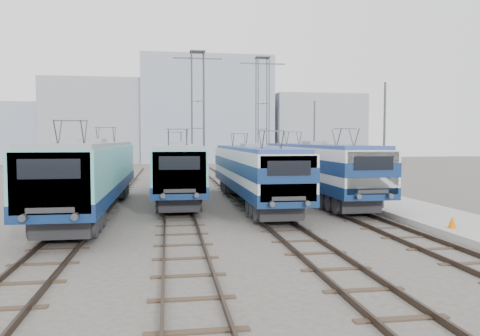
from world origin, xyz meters
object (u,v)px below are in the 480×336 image
safety_cone (452,222)px  locomotive_far_left (92,171)px  mast_mid (314,146)px  mast_rear (278,144)px  catenary_tower_east (262,112)px  locomotive_center_right (253,169)px  mast_front (384,148)px  catenary_tower_west (198,111)px  locomotive_far_right (315,165)px  locomotive_center_left (176,166)px

safety_cone → locomotive_far_left: bearing=152.8°
mast_mid → mast_rear: bearing=90.0°
catenary_tower_east → locomotive_far_left: bearing=-123.8°
locomotive_far_left → mast_rear: 26.71m
locomotive_far_left → locomotive_center_right: (9.00, 1.98, -0.11)m
mast_mid → mast_rear: same height
locomotive_far_left → mast_front: mast_front is taller
catenary_tower_west → catenary_tower_east: same height
catenary_tower_west → safety_cone: bearing=-71.1°
locomotive_center_right → safety_cone: 12.06m
mast_rear → locomotive_center_right: bearing=-107.7°
locomotive_far_left → locomotive_far_right: locomotive_far_left is taller
locomotive_far_right → mast_front: size_ratio=2.56×
locomotive_far_left → locomotive_center_right: bearing=12.4°
locomotive_center_left → mast_front: mast_front is taller
catenary_tower_east → mast_rear: size_ratio=1.71×
locomotive_far_left → mast_front: bearing=-8.1°
locomotive_center_left → catenary_tower_west: size_ratio=1.49×
mast_mid → safety_cone: mast_mid is taller
locomotive_center_right → locomotive_far_right: bearing=22.7°
mast_mid → locomotive_far_right: bearing=-107.3°
locomotive_center_left → mast_mid: (10.85, 4.30, 1.27)m
locomotive_center_right → catenary_tower_west: catenary_tower_west is taller
mast_mid → safety_cone: (0.23, -17.82, -2.95)m
safety_cone → locomotive_far_right: bearing=99.9°
mast_front → mast_rear: 24.00m
locomotive_far_right → locomotive_center_right: bearing=-157.3°
mast_mid → mast_front: bearing=-90.0°
catenary_tower_west → catenary_tower_east: bearing=17.1°
safety_cone → mast_rear: bearing=90.4°
locomotive_center_right → catenary_tower_west: 16.60m
catenary_tower_west → locomotive_center_right: bearing=-81.9°
locomotive_center_left → locomotive_far_right: size_ratio=1.00×
locomotive_far_right → mast_rear: mast_rear is taller
locomotive_far_left → locomotive_far_right: size_ratio=1.04×
locomotive_center_right → locomotive_far_left: bearing=-167.6°
locomotive_center_right → mast_front: mast_front is taller
catenary_tower_west → mast_rear: bearing=24.9°
locomotive_far_right → catenary_tower_east: catenary_tower_east is taller
mast_front → mast_mid: (0.00, 12.00, 0.00)m
locomotive_far_left → locomotive_center_left: locomotive_far_left is taller
locomotive_far_left → locomotive_center_left: bearing=50.8°
mast_mid → mast_rear: (0.00, 12.00, 0.00)m
locomotive_far_left → locomotive_center_left: (4.50, 5.52, -0.10)m
safety_cone → mast_mid: bearing=90.7°
catenary_tower_west → mast_rear: (8.60, 4.00, -3.14)m
locomotive_center_right → safety_cone: locomotive_center_right is taller
mast_rear → catenary_tower_west: bearing=-155.1°
locomotive_center_right → mast_mid: mast_mid is taller
catenary_tower_east → mast_rear: (2.10, 2.00, -3.14)m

